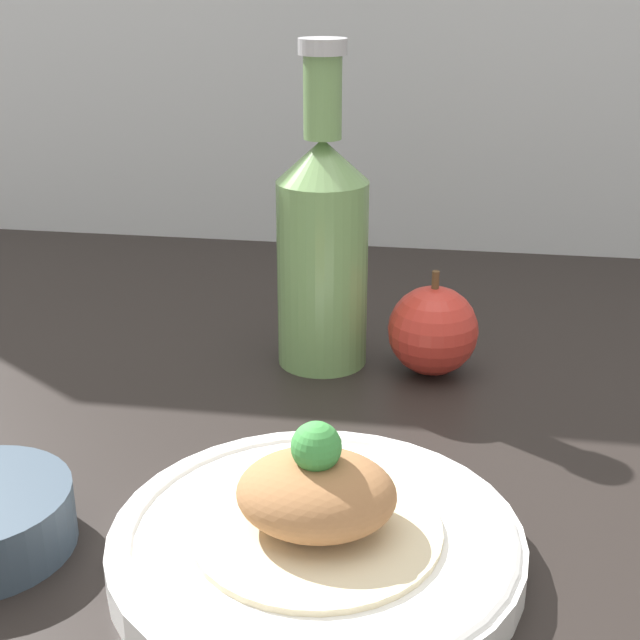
# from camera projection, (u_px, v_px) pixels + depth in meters

# --- Properties ---
(ground_plane) EXTENTS (1.80, 1.10, 0.04)m
(ground_plane) POSITION_uv_depth(u_px,v_px,m) (388.00, 508.00, 0.59)
(ground_plane) COLOR black
(plate) EXTENTS (0.23, 0.23, 0.02)m
(plate) POSITION_uv_depth(u_px,v_px,m) (316.00, 542.00, 0.50)
(plate) COLOR white
(plate) RESTS_ON ground_plane
(plated_food) EXTENTS (0.14, 0.14, 0.07)m
(plated_food) POSITION_uv_depth(u_px,v_px,m) (316.00, 498.00, 0.49)
(plated_food) COLOR beige
(plated_food) RESTS_ON plate
(cider_bottle) EXTENTS (0.07, 0.07, 0.26)m
(cider_bottle) POSITION_uv_depth(u_px,v_px,m) (322.00, 245.00, 0.72)
(cider_bottle) COLOR #729E5B
(cider_bottle) RESTS_ON ground_plane
(apple) EXTENTS (0.07, 0.07, 0.09)m
(apple) POSITION_uv_depth(u_px,v_px,m) (433.00, 330.00, 0.73)
(apple) COLOR red
(apple) RESTS_ON ground_plane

